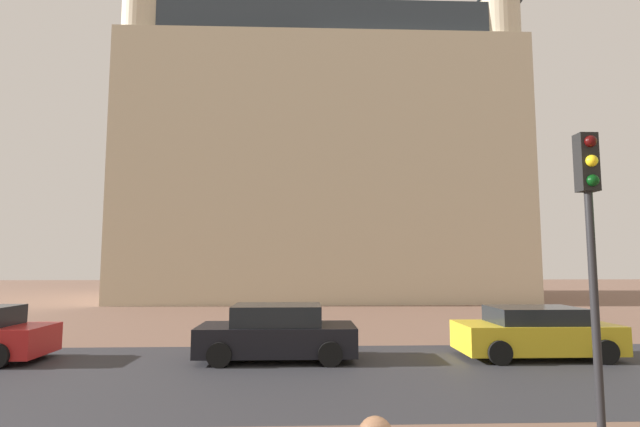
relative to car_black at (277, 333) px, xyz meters
name	(u,v)px	position (x,y,z in m)	size (l,w,h in m)	color
ground_plane	(324,368)	(1.27, -1.12, -0.72)	(120.00, 120.00, 0.00)	brown
street_asphalt_strip	(325,373)	(1.27, -1.64, -0.72)	(120.00, 7.47, 0.00)	#2D2D33
landmark_building	(316,156)	(1.76, 23.50, 10.34)	(27.64, 15.30, 38.53)	beige
car_black	(277,333)	(0.00, 0.00, 0.00)	(4.32, 2.12, 1.50)	black
car_yellow	(535,333)	(7.31, 0.00, -0.03)	(4.33, 2.08, 1.41)	gold
traffic_light_pole	(591,225)	(5.05, -6.54, 2.54)	(0.28, 0.34, 4.66)	black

